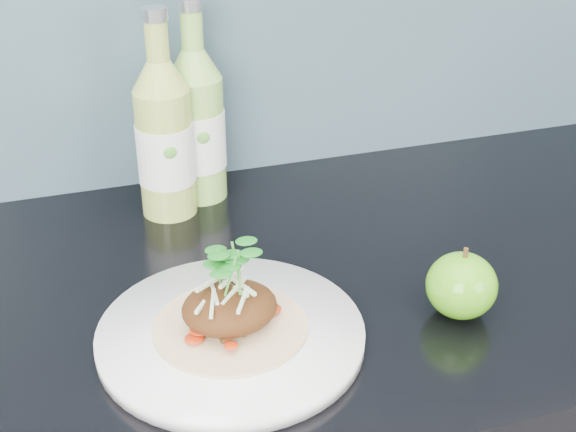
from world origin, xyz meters
name	(u,v)px	position (x,y,z in m)	size (l,w,h in m)	color
dinner_plate	(231,335)	(-0.07, 1.59, 0.91)	(0.29, 0.29, 0.02)	white
pork_taco	(230,305)	(-0.07, 1.59, 0.94)	(0.16, 0.16, 0.10)	tan
green_apple	(462,285)	(0.17, 1.56, 0.94)	(0.08, 0.08, 0.08)	#489810
cider_bottle_left	(165,140)	(-0.08, 1.89, 1.00)	(0.08, 0.08, 0.27)	#A8B94D
cider_bottle_right	(197,126)	(-0.03, 1.92, 1.00)	(0.09, 0.09, 0.27)	#8AC050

